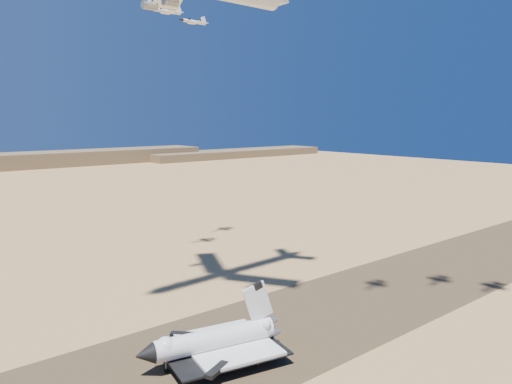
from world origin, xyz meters
TOP-DOWN VIEW (x-y plane):
  - ground at (0.00, 0.00)m, footprint 1200.00×1200.00m
  - runway at (0.00, 0.00)m, footprint 600.00×50.00m
  - shuttle at (-5.38, -3.03)m, footprint 38.19×28.52m
  - crew_a at (1.19, -12.53)m, footprint 0.69×0.81m
  - crew_b at (-0.24, -10.67)m, footprint 0.54×0.88m
  - crew_c at (1.98, -9.27)m, footprint 1.10×0.98m
  - chase_jet_d at (31.23, 78.96)m, footprint 15.03×7.94m
  - chase_jet_e at (53.07, 93.19)m, footprint 15.51×8.40m

SIDE VIEW (x-z plane):
  - ground at x=0.00m, z-range 0.00..0.00m
  - runway at x=0.00m, z-range 0.00..0.06m
  - crew_c at x=1.98m, z-range 0.06..1.75m
  - crew_b at x=-0.24m, z-range 0.06..1.81m
  - crew_a at x=1.19m, z-range 0.06..1.93m
  - shuttle at x=-5.38m, z-range -4.35..14.48m
  - chase_jet_d at x=31.23m, z-range 100.22..103.96m
  - chase_jet_e at x=53.07m, z-range 100.73..104.59m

